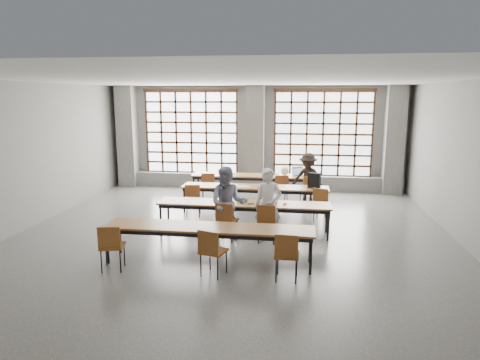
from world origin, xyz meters
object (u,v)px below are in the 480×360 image
Objects in this scene: chair_near_right at (287,252)px; laptop_front at (269,200)px; chair_back_left at (208,184)px; desk_row_c at (244,205)px; chair_mid_centre at (267,199)px; chair_front_right at (267,219)px; student_back at (308,178)px; plastic_bag at (285,171)px; desk_row_d at (209,230)px; desk_row_b at (255,189)px; red_pouch at (112,244)px; chair_mid_right at (322,201)px; chair_front_left at (226,218)px; student_male at (268,205)px; desk_row_a at (256,177)px; chair_mid_left at (193,197)px; backpack at (314,180)px; chair_back_right at (308,187)px; chair_near_mid at (211,248)px; chair_back_mid at (281,186)px; chair_near_left at (111,243)px; mouse at (285,203)px; laptop_back at (299,174)px; student_female at (228,204)px; green_box at (242,200)px.

laptop_front is at bearing 100.59° from chair_near_right.
desk_row_c is at bearing -63.05° from chair_back_left.
chair_mid_centre is 1.00× the size of chair_front_right.
plastic_bag is (-0.70, 0.55, 0.11)m from student_back.
desk_row_b is at bearing 82.56° from desk_row_d.
chair_near_right is 4.40× the size of red_pouch.
chair_mid_right is 2.83m from chair_front_left.
student_back is (0.92, 3.51, -0.06)m from student_male.
chair_mid_left is at bearing -122.00° from desk_row_a.
chair_front_right is at bearing -98.17° from backpack.
chair_back_right reaches higher than desk_row_b.
chair_near_mid is (1.27, -3.74, 0.00)m from chair_mid_left.
desk_row_c is 2.76m from chair_near_right.
desk_row_c is 1.95m from chair_mid_left.
laptop_front reaches higher than chair_back_mid.
chair_mid_centre is at bearing -99.02° from plastic_bag.
chair_near_left is at bearing -129.75° from desk_row_c.
chair_front_left is 8.98× the size of mouse.
desk_row_d is 5.78m from laptop_back.
chair_back_mid reaches higher than red_pouch.
chair_near_left is (-0.59, -3.75, 0.00)m from chair_mid_left.
chair_back_left and chair_near_right have the same top height.
chair_back_left is 3.70m from chair_front_left.
student_back is at bearing 62.66° from student_female.
chair_back_left is at bearing 116.95° from desk_row_c.
chair_back_mid is at bearing 73.34° from chair_front_left.
chair_mid_right is 4.29m from chair_near_mid.
chair_back_right is at bearing 0.03° from chair_back_left.
chair_back_left reaches higher than red_pouch.
desk_row_d is 2.25m from laptop_front.
desk_row_c is 2.42× the size of student_female.
chair_back_mid is 2.80m from laptop_front.
desk_row_b is at bearing -85.01° from desk_row_a.
chair_mid_right is 1.54m from mouse.
student_back is 0.90m from plastic_bag.
chair_mid_centre is at bearing 66.50° from student_female.
student_back is 5.30× the size of plastic_bag.
green_box is at bearing -110.08° from laptop_back.
laptop_back is at bearing 56.50° from desk_row_b.
chair_near_left reaches higher than desk_row_b.
backpack is at bearing 50.57° from student_female.
laptop_back is (0.67, 3.52, 0.00)m from laptop_front.
chair_front_left is at bearing 179.94° from chair_front_right.
student_male reaches higher than backpack.
chair_back_mid is at bearing 94.21° from mouse.
student_back is (1.83, 3.64, 0.22)m from chair_front_left.
chair_near_mid is at bearing -77.32° from chair_back_left.
chair_mid_centre is 3.80m from chair_near_right.
chair_mid_right is at bearing 0.05° from chair_mid_centre.
desk_row_b is 20.00× the size of red_pouch.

